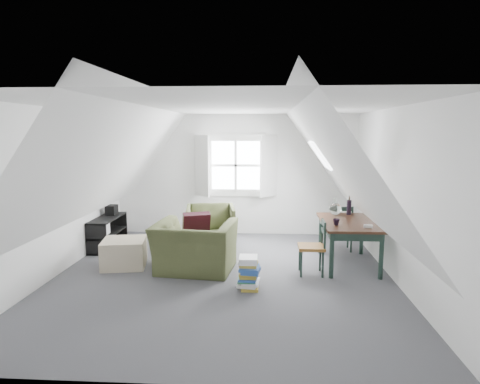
# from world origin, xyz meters

# --- Properties ---
(floor) EXTENTS (5.50, 5.50, 0.00)m
(floor) POSITION_xyz_m (0.00, 0.00, 0.00)
(floor) COLOR #47474B
(floor) RESTS_ON ground
(ceiling) EXTENTS (5.50, 5.50, 0.00)m
(ceiling) POSITION_xyz_m (0.00, 0.00, 2.50)
(ceiling) COLOR white
(ceiling) RESTS_ON wall_back
(wall_back) EXTENTS (5.00, 0.00, 5.00)m
(wall_back) POSITION_xyz_m (0.00, 2.75, 1.25)
(wall_back) COLOR white
(wall_back) RESTS_ON ground
(wall_front) EXTENTS (5.00, 0.00, 5.00)m
(wall_front) POSITION_xyz_m (0.00, -2.75, 1.25)
(wall_front) COLOR white
(wall_front) RESTS_ON ground
(wall_left) EXTENTS (0.00, 5.50, 5.50)m
(wall_left) POSITION_xyz_m (-2.50, 0.00, 1.25)
(wall_left) COLOR white
(wall_left) RESTS_ON ground
(wall_right) EXTENTS (0.00, 5.50, 5.50)m
(wall_right) POSITION_xyz_m (2.50, 0.00, 1.25)
(wall_right) COLOR white
(wall_right) RESTS_ON ground
(slope_left) EXTENTS (3.19, 5.50, 4.48)m
(slope_left) POSITION_xyz_m (-1.55, 0.00, 1.78)
(slope_left) COLOR white
(slope_left) RESTS_ON wall_left
(slope_right) EXTENTS (3.19, 5.50, 4.48)m
(slope_right) POSITION_xyz_m (1.55, 0.00, 1.78)
(slope_right) COLOR white
(slope_right) RESTS_ON wall_right
(dormer_window) EXTENTS (1.71, 0.35, 1.30)m
(dormer_window) POSITION_xyz_m (0.00, 2.68, 1.45)
(dormer_window) COLOR white
(dormer_window) RESTS_ON wall_back
(skylight) EXTENTS (0.35, 0.75, 0.47)m
(skylight) POSITION_xyz_m (1.55, 1.30, 1.75)
(skylight) COLOR white
(skylight) RESTS_ON slope_right
(armchair_near) EXTENTS (1.29, 1.16, 0.77)m
(armchair_near) POSITION_xyz_m (-0.45, 0.23, 0.00)
(armchair_near) COLOR #414827
(armchair_near) RESTS_ON floor
(armchair_far) EXTENTS (0.99, 1.01, 0.81)m
(armchair_far) POSITION_xyz_m (-0.38, 1.53, 0.00)
(armchair_far) COLOR #414827
(armchair_far) RESTS_ON floor
(throw_pillow) EXTENTS (0.48, 0.38, 0.44)m
(throw_pillow) POSITION_xyz_m (-0.45, 0.38, 0.69)
(throw_pillow) COLOR #380F18
(throw_pillow) RESTS_ON armchair_near
(ottoman) EXTENTS (0.76, 0.76, 0.44)m
(ottoman) POSITION_xyz_m (-1.63, 0.41, 0.22)
(ottoman) COLOR tan
(ottoman) RESTS_ON floor
(dining_table) EXTENTS (0.87, 1.45, 0.73)m
(dining_table) POSITION_xyz_m (1.96, 0.70, 0.63)
(dining_table) COLOR black
(dining_table) RESTS_ON floor
(demijohn) EXTENTS (0.21, 0.21, 0.30)m
(demijohn) POSITION_xyz_m (1.81, 1.15, 0.85)
(demijohn) COLOR silver
(demijohn) RESTS_ON dining_table
(vase_twigs) EXTENTS (0.08, 0.09, 0.62)m
(vase_twigs) POSITION_xyz_m (2.06, 1.25, 0.86)
(vase_twigs) COLOR black
(vase_twigs) RESTS_ON dining_table
(cup) EXTENTS (0.11, 0.11, 0.10)m
(cup) POSITION_xyz_m (1.71, 0.40, 0.73)
(cup) COLOR black
(cup) RESTS_ON dining_table
(paper_box) EXTENTS (0.14, 0.10, 0.04)m
(paper_box) POSITION_xyz_m (2.16, 0.25, 0.75)
(paper_box) COLOR white
(paper_box) RESTS_ON dining_table
(dining_chair_far) EXTENTS (0.39, 0.39, 0.83)m
(dining_chair_far) POSITION_xyz_m (2.00, 1.56, 0.43)
(dining_chair_far) COLOR brown
(dining_chair_far) RESTS_ON floor
(dining_chair_near) EXTENTS (0.39, 0.39, 0.83)m
(dining_chair_near) POSITION_xyz_m (1.36, 0.22, 0.43)
(dining_chair_near) COLOR brown
(dining_chair_near) RESTS_ON floor
(media_shelf) EXTENTS (0.37, 1.12, 0.57)m
(media_shelf) POSITION_xyz_m (-2.31, 1.46, 0.26)
(media_shelf) COLOR black
(media_shelf) RESTS_ON floor
(electronics_box) EXTENTS (0.18, 0.25, 0.20)m
(electronics_box) POSITION_xyz_m (-2.31, 1.74, 0.66)
(electronics_box) COLOR black
(electronics_box) RESTS_ON media_shelf
(magazine_stack) EXTENTS (0.33, 0.39, 0.44)m
(magazine_stack) POSITION_xyz_m (0.41, -0.45, 0.22)
(magazine_stack) COLOR #B29933
(magazine_stack) RESTS_ON floor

